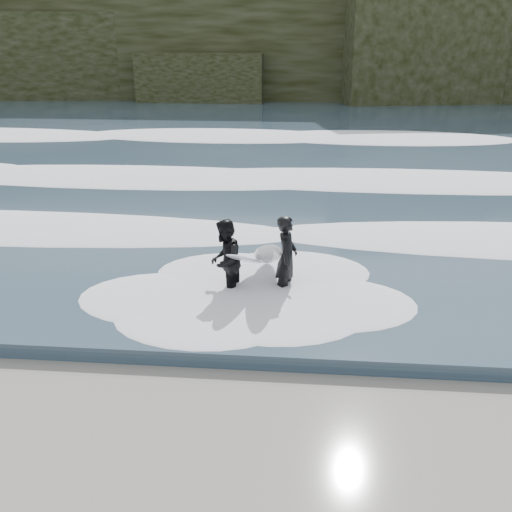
# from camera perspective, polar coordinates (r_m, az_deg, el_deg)

# --- Properties ---
(ground) EXTENTS (120.00, 120.00, 0.00)m
(ground) POSITION_cam_1_polar(r_m,az_deg,el_deg) (7.62, -1.22, -23.76)
(ground) COLOR #7D6159
(ground) RESTS_ON ground
(sea) EXTENTS (90.00, 52.00, 0.30)m
(sea) POSITION_cam_1_polar(r_m,az_deg,el_deg) (34.75, 4.12, 12.61)
(sea) COLOR #2C3F4F
(sea) RESTS_ON ground
(headland) EXTENTS (70.00, 9.00, 10.00)m
(headland) POSITION_cam_1_polar(r_m,az_deg,el_deg) (51.35, 4.73, 20.84)
(headland) COLOR black
(headland) RESTS_ON ground
(foam_near) EXTENTS (60.00, 3.20, 0.20)m
(foam_near) POSITION_cam_1_polar(r_m,az_deg,el_deg) (15.20, 2.47, 2.13)
(foam_near) COLOR white
(foam_near) RESTS_ON sea
(foam_mid) EXTENTS (60.00, 4.00, 0.24)m
(foam_mid) POSITION_cam_1_polar(r_m,az_deg,el_deg) (21.93, 3.38, 8.19)
(foam_mid) COLOR white
(foam_mid) RESTS_ON sea
(foam_far) EXTENTS (60.00, 4.80, 0.30)m
(foam_far) POSITION_cam_1_polar(r_m,az_deg,el_deg) (30.75, 3.97, 12.04)
(foam_far) COLOR white
(foam_far) RESTS_ON sea
(surfer_left) EXTENTS (1.08, 2.12, 1.85)m
(surfer_left) POSITION_cam_1_polar(r_m,az_deg,el_deg) (12.21, 2.64, -0.12)
(surfer_left) COLOR black
(surfer_left) RESTS_ON ground
(surfer_right) EXTENTS (1.27, 1.85, 1.82)m
(surfer_right) POSITION_cam_1_polar(r_m,az_deg,el_deg) (12.06, -2.96, -0.51)
(surfer_right) COLOR black
(surfer_right) RESTS_ON ground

